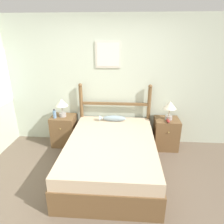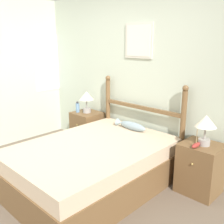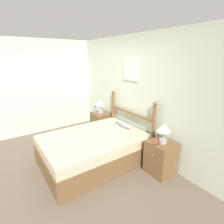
# 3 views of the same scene
# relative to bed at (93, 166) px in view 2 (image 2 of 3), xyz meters

# --- Properties ---
(ground_plane) EXTENTS (16.00, 16.00, 0.00)m
(ground_plane) POSITION_rel_bed_xyz_m (-0.09, -0.64, -0.28)
(ground_plane) COLOR brown
(wall_back) EXTENTS (6.40, 0.08, 2.55)m
(wall_back) POSITION_rel_bed_xyz_m (-0.09, 1.09, 1.00)
(wall_back) COLOR beige
(wall_back) RESTS_ON ground_plane
(bed) EXTENTS (1.45, 2.03, 0.57)m
(bed) POSITION_rel_bed_xyz_m (0.00, 0.00, 0.00)
(bed) COLOR brown
(bed) RESTS_ON ground_plane
(headboard) EXTENTS (1.46, 0.08, 1.28)m
(headboard) POSITION_rel_bed_xyz_m (-0.00, 0.98, 0.41)
(headboard) COLOR brown
(headboard) RESTS_ON ground_plane
(nightstand_left) EXTENTS (0.47, 0.45, 0.63)m
(nightstand_left) POSITION_rel_bed_xyz_m (-1.05, 0.82, 0.03)
(nightstand_left) COLOR brown
(nightstand_left) RESTS_ON ground_plane
(nightstand_right) EXTENTS (0.47, 0.45, 0.63)m
(nightstand_right) POSITION_rel_bed_xyz_m (1.05, 0.82, 0.03)
(nightstand_right) COLOR brown
(nightstand_right) RESTS_ON ground_plane
(table_lamp_left) EXTENTS (0.25, 0.25, 0.37)m
(table_lamp_left) POSITION_rel_bed_xyz_m (-1.05, 0.82, 0.61)
(table_lamp_left) COLOR gray
(table_lamp_left) RESTS_ON nightstand_left
(table_lamp_right) EXTENTS (0.25, 0.25, 0.37)m
(table_lamp_right) POSITION_rel_bed_xyz_m (1.07, 0.81, 0.61)
(table_lamp_right) COLOR gray
(table_lamp_right) RESTS_ON nightstand_right
(bottle) EXTENTS (0.06, 0.06, 0.19)m
(bottle) POSITION_rel_bed_xyz_m (-1.18, 0.73, 0.43)
(bottle) COLOR #668CB2
(bottle) RESTS_ON nightstand_left
(model_boat) EXTENTS (0.06, 0.17, 0.22)m
(model_boat) POSITION_rel_bed_xyz_m (1.03, 0.68, 0.37)
(model_boat) COLOR maroon
(model_boat) RESTS_ON nightstand_right
(fish_pillow) EXTENTS (0.53, 0.11, 0.12)m
(fish_pillow) POSITION_rel_bed_xyz_m (-0.03, 0.78, 0.35)
(fish_pillow) COLOR #8499A3
(fish_pillow) RESTS_ON bed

